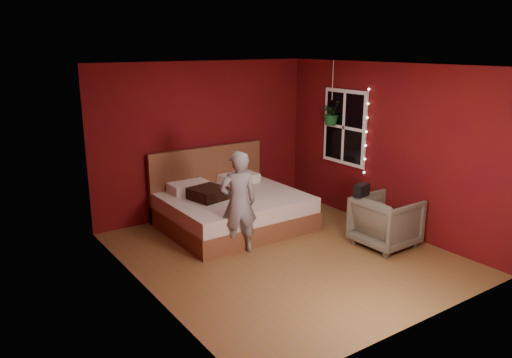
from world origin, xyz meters
name	(u,v)px	position (x,y,z in m)	size (l,w,h in m)	color
floor	(283,254)	(0.00, 0.00, 0.00)	(4.50, 4.50, 0.00)	brown
room_walls	(285,136)	(0.00, 0.00, 1.68)	(4.04, 4.54, 2.62)	#5C0F09
window	(344,127)	(1.97, 0.90, 1.50)	(0.05, 0.97, 1.27)	white
fairy_lights	(366,132)	(1.94, 0.37, 1.50)	(0.04, 0.04, 1.45)	silver
bed	(231,207)	(-0.01, 1.39, 0.31)	(2.14, 1.82, 1.17)	brown
person	(238,203)	(-0.49, 0.41, 0.73)	(0.54, 0.35, 1.47)	gray
armchair	(386,222)	(1.41, -0.60, 0.37)	(0.79, 0.81, 0.74)	#625D4E
handbag	(362,190)	(1.14, -0.34, 0.83)	(0.25, 0.12, 0.18)	black
throw_pillow	(209,193)	(-0.43, 1.36, 0.62)	(0.50, 0.50, 0.18)	black
hanging_plant	(331,113)	(1.88, 1.14, 1.73)	(0.42, 0.37, 1.09)	silver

